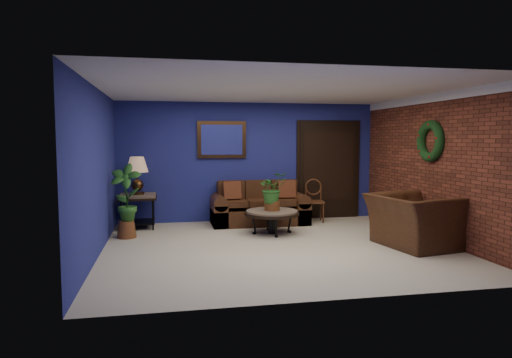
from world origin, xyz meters
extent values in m
plane|color=#BFB29E|center=(0.00, 0.00, 0.00)|extent=(5.50, 5.50, 0.00)
cube|color=navy|center=(0.00, 2.50, 1.25)|extent=(5.50, 0.04, 2.50)
cube|color=navy|center=(-2.75, 0.00, 1.25)|extent=(0.04, 5.00, 2.50)
cube|color=brown|center=(2.75, 0.00, 1.25)|extent=(0.04, 5.00, 2.50)
cube|color=white|center=(0.00, 0.00, 2.50)|extent=(5.50, 5.00, 0.02)
cube|color=white|center=(2.72, 0.00, 2.43)|extent=(0.03, 5.00, 0.14)
cube|color=#422A14|center=(-0.60, 2.46, 1.72)|extent=(1.02, 0.06, 0.77)
cube|color=black|center=(1.75, 2.47, 1.05)|extent=(1.44, 0.06, 2.18)
torus|color=black|center=(2.69, 0.05, 1.70)|extent=(0.16, 0.72, 0.72)
cube|color=#442413|center=(0.11, 2.00, 0.16)|extent=(1.96, 0.84, 0.32)
cube|color=#442413|center=(0.11, 2.31, 0.45)|extent=(1.67, 0.23, 0.80)
cube|color=#442413|center=(-0.44, 1.95, 0.46)|extent=(0.54, 0.58, 0.12)
cube|color=#442413|center=(0.11, 1.95, 0.46)|extent=(0.54, 0.58, 0.12)
cube|color=#442413|center=(0.67, 1.95, 0.46)|extent=(0.54, 0.58, 0.12)
cube|color=#442413|center=(-0.72, 2.00, 0.22)|extent=(0.28, 0.84, 0.44)
cube|color=#442413|center=(0.95, 2.00, 0.22)|extent=(0.28, 0.84, 0.44)
cube|color=brown|center=(-0.46, 1.98, 0.70)|extent=(0.36, 0.11, 0.36)
cube|color=brown|center=(0.68, 1.98, 0.70)|extent=(0.36, 0.11, 0.36)
cylinder|color=#4C4743|center=(0.14, 1.03, 0.40)|extent=(0.94, 0.94, 0.05)
cylinder|color=black|center=(0.14, 1.03, 0.37)|extent=(1.00, 1.00, 0.05)
cylinder|color=black|center=(0.14, 1.03, 0.19)|extent=(0.14, 0.14, 0.38)
cube|color=#4C4743|center=(-2.30, 2.05, 0.64)|extent=(0.68, 0.68, 0.05)
cube|color=black|center=(-2.30, 2.05, 0.60)|extent=(0.72, 0.72, 0.04)
cube|color=black|center=(-2.30, 2.05, 0.12)|extent=(0.61, 0.61, 0.03)
cylinder|color=black|center=(-2.59, 1.76, 0.32)|extent=(0.03, 0.03, 0.64)
cylinder|color=black|center=(-2.01, 1.76, 0.32)|extent=(0.03, 0.03, 0.64)
cylinder|color=black|center=(-2.59, 2.34, 0.32)|extent=(0.03, 0.03, 0.64)
cylinder|color=black|center=(-2.01, 2.34, 0.32)|extent=(0.03, 0.03, 0.64)
cylinder|color=#422A14|center=(-2.30, 2.05, 0.69)|extent=(0.25, 0.25, 0.05)
sphere|color=#422A14|center=(-2.30, 2.05, 0.82)|extent=(0.23, 0.23, 0.23)
cylinder|color=#422A14|center=(-2.30, 2.05, 1.01)|extent=(0.03, 0.03, 0.30)
cone|color=tan|center=(-2.30, 2.05, 1.22)|extent=(0.42, 0.42, 0.30)
cube|color=#512817|center=(1.30, 2.05, 0.42)|extent=(0.44, 0.44, 0.04)
torus|color=#512817|center=(1.33, 2.22, 0.71)|extent=(0.36, 0.09, 0.36)
cylinder|color=#512817|center=(1.11, 1.92, 0.20)|extent=(0.03, 0.03, 0.40)
cylinder|color=#512817|center=(1.43, 1.86, 0.20)|extent=(0.03, 0.03, 0.40)
cylinder|color=#512817|center=(1.17, 2.24, 0.20)|extent=(0.03, 0.03, 0.40)
cylinder|color=#512817|center=(1.49, 2.18, 0.20)|extent=(0.03, 0.03, 0.40)
imported|color=#442413|center=(2.15, -0.41, 0.42)|extent=(1.33, 1.46, 0.84)
cylinder|color=brown|center=(0.14, 1.03, 0.52)|extent=(0.28, 0.28, 0.18)
imported|color=#1D5219|center=(0.14, 1.03, 0.84)|extent=(0.62, 0.58, 0.57)
cylinder|color=brown|center=(2.35, 1.10, 0.10)|extent=(0.26, 0.26, 0.20)
imported|color=#1D5219|center=(2.35, 1.10, 0.44)|extent=(0.35, 0.30, 0.58)
cylinder|color=brown|center=(-2.45, 1.18, 0.15)|extent=(0.34, 0.34, 0.30)
imported|color=#1D5219|center=(-2.45, 1.18, 0.78)|extent=(0.65, 0.54, 1.06)
camera|label=1|loc=(-1.75, -7.03, 1.73)|focal=32.00mm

